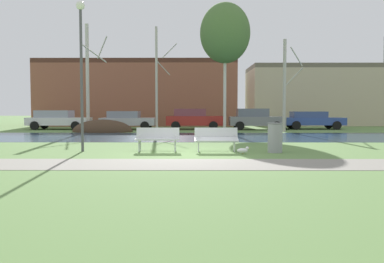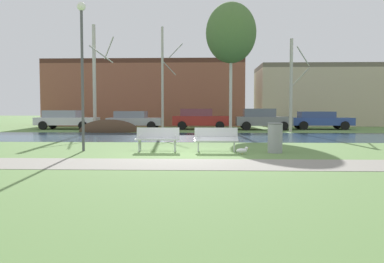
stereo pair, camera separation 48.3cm
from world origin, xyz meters
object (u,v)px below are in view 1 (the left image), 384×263
object	(u,v)px
trash_bin	(275,137)
seagull	(243,150)
bench_left	(158,139)
streetlamp	(81,52)
parked_wagon_fourth_grey	(255,119)
parked_suv_fifth_blue	(312,120)
parked_sedan_second_silver	(127,120)
parked_van_nearest_white	(58,119)
parked_hatch_third_red	(193,119)
bench_right	(216,139)

from	to	relation	value
trash_bin	seagull	world-z (taller)	trash_bin
bench_left	seagull	world-z (taller)	bench_left
seagull	streetlamp	distance (m)	6.85
parked_wagon_fourth_grey	streetlamp	bearing A→B (deg)	-120.00
bench_left	streetlamp	size ratio (longest dim) A/B	0.29
parked_suv_fifth_blue	streetlamp	bearing A→B (deg)	-129.68
parked_wagon_fourth_grey	parked_suv_fifth_blue	world-z (taller)	parked_wagon_fourth_grey
streetlamp	parked_suv_fifth_blue	bearing A→B (deg)	50.32
streetlamp	parked_sedan_second_silver	xyz separation A→B (m)	(-0.89, 15.17, -2.91)
parked_van_nearest_white	trash_bin	bearing A→B (deg)	-49.85
trash_bin	seagull	xyz separation A→B (m)	(-1.21, -0.50, -0.42)
trash_bin	parked_hatch_third_red	xyz separation A→B (m)	(-2.97, 15.76, 0.26)
seagull	parked_hatch_third_red	size ratio (longest dim) A/B	0.11
parked_van_nearest_white	streetlamp	bearing A→B (deg)	-68.12
bench_left	bench_right	distance (m)	2.17
seagull	parked_wagon_fourth_grey	world-z (taller)	parked_wagon_fourth_grey
bench_right	parked_suv_fifth_blue	world-z (taller)	parked_suv_fifth_blue
parked_hatch_third_red	parked_wagon_fourth_grey	world-z (taller)	parked_wagon_fourth_grey
bench_left	parked_wagon_fourth_grey	size ratio (longest dim) A/B	0.40
parked_suv_fifth_blue	bench_right	bearing A→B (deg)	-117.34
bench_right	seagull	size ratio (longest dim) A/B	3.49
streetlamp	parked_wagon_fourth_grey	world-z (taller)	streetlamp
streetlamp	parked_hatch_third_red	bearing A→B (deg)	75.27
bench_right	trash_bin	distance (m)	2.13
bench_right	parked_hatch_third_red	bearing A→B (deg)	93.27
parked_van_nearest_white	parked_sedan_second_silver	size ratio (longest dim) A/B	1.12
trash_bin	parked_wagon_fourth_grey	size ratio (longest dim) A/B	0.26
parked_sedan_second_silver	parked_suv_fifth_blue	world-z (taller)	parked_sedan_second_silver
trash_bin	seagull	distance (m)	1.37
trash_bin	parked_sedan_second_silver	xyz separation A→B (m)	(-7.93, 15.50, 0.18)
trash_bin	seagull	size ratio (longest dim) A/B	2.33
parked_van_nearest_white	parked_wagon_fourth_grey	xyz separation A→B (m)	(14.79, -0.27, 0.05)
streetlamp	bench_left	bearing A→B (deg)	0.40
trash_bin	seagull	bearing A→B (deg)	-157.60
bench_left	parked_van_nearest_white	bearing A→B (deg)	120.26
bench_right	trash_bin	size ratio (longest dim) A/B	1.50
trash_bin	parked_wagon_fourth_grey	world-z (taller)	parked_wagon_fourth_grey
bench_right	trash_bin	bearing A→B (deg)	-9.48
seagull	parked_sedan_second_silver	world-z (taller)	parked_sedan_second_silver
bench_right	seagull	xyz separation A→B (m)	(0.89, -0.85, -0.34)
parked_van_nearest_white	parked_suv_fifth_blue	xyz separation A→B (m)	(19.20, 0.48, -0.04)
bench_left	parked_sedan_second_silver	world-z (taller)	parked_sedan_second_silver
seagull	parked_sedan_second_silver	size ratio (longest dim) A/B	0.11
trash_bin	parked_hatch_third_red	distance (m)	16.04
bench_right	parked_sedan_second_silver	world-z (taller)	parked_sedan_second_silver
bench_left	trash_bin	world-z (taller)	trash_bin
parked_van_nearest_white	parked_wagon_fourth_grey	distance (m)	14.80
trash_bin	streetlamp	size ratio (longest dim) A/B	0.20
bench_right	parked_van_nearest_white	world-z (taller)	parked_van_nearest_white
parked_wagon_fourth_grey	parked_suv_fifth_blue	distance (m)	4.47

